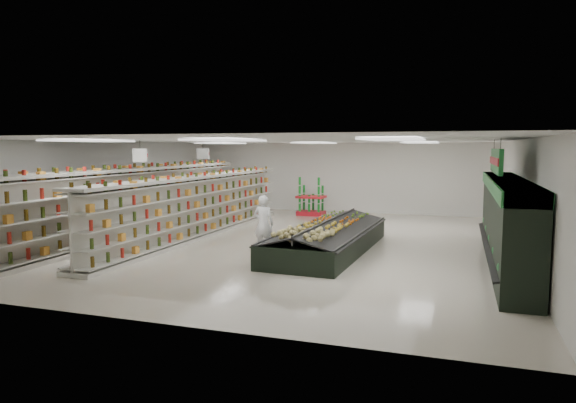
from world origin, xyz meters
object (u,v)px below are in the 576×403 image
(shopper_background, at_px, (209,199))
(gondola_left, at_px, (138,204))
(produce_island, at_px, (329,237))
(gondola_center, at_px, (199,209))
(soda_endcap, at_px, (311,198))
(shopper_main, at_px, (263,224))

(shopper_background, bearing_deg, gondola_left, -163.29)
(produce_island, bearing_deg, gondola_left, 174.09)
(shopper_background, bearing_deg, gondola_center, -128.74)
(gondola_left, xyz_separation_m, gondola_center, (2.16, 0.29, -0.12))
(produce_island, height_order, soda_endcap, soda_endcap)
(gondola_left, distance_m, soda_endcap, 7.95)
(shopper_background, bearing_deg, soda_endcap, -18.04)
(gondola_center, relative_size, soda_endcap, 7.67)
(produce_island, xyz_separation_m, soda_endcap, (-2.65, 7.42, 0.33))
(produce_island, relative_size, shopper_background, 3.45)
(gondola_left, xyz_separation_m, shopper_background, (0.85, 3.63, -0.16))
(gondola_center, relative_size, produce_island, 1.91)
(gondola_center, bearing_deg, soda_endcap, 72.50)
(soda_endcap, height_order, shopper_background, shopper_background)
(soda_endcap, distance_m, shopper_background, 4.59)
(gondola_center, distance_m, soda_endcap, 6.76)
(produce_island, bearing_deg, gondola_center, 168.04)
(produce_island, distance_m, shopper_main, 1.93)
(produce_island, bearing_deg, soda_endcap, 109.62)
(gondola_left, relative_size, shopper_background, 7.42)
(soda_endcap, bearing_deg, produce_island, -70.38)
(soda_endcap, relative_size, shopper_background, 0.86)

